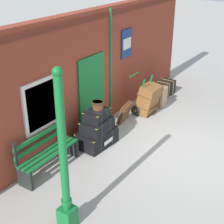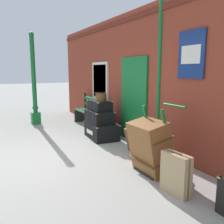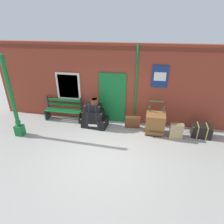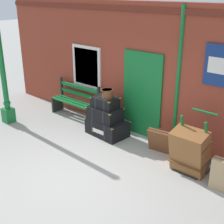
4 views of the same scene
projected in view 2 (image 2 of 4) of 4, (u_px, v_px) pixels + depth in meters
The scene contains 12 objects.
ground_plane at pixel (37, 159), 4.86m from camera, with size 60.00×60.00×0.00m, color #A3A099.
brick_facade at pixel (143, 78), 5.83m from camera, with size 10.40×0.35×3.20m.
lamp_post at pixel (34, 90), 7.92m from camera, with size 0.28×0.28×2.98m.
platform_bench at pixel (90, 112), 7.76m from camera, with size 1.60×0.43×1.01m.
steamer_trunk_base at pixel (102, 130), 6.37m from camera, with size 1.06×0.73×0.43m.
steamer_trunk_middle at pixel (99, 117), 6.32m from camera, with size 0.81×0.56×0.33m.
steamer_trunk_top at pixel (100, 106), 6.28m from camera, with size 0.63×0.48×0.27m.
round_hatbox at pixel (101, 96), 6.18m from camera, with size 0.31×0.28×0.21m.
porters_trolley at pixel (158, 156), 4.28m from camera, with size 0.71×0.69×1.18m.
large_brown_trunk at pixel (150, 147), 4.16m from camera, with size 0.70×0.60×0.95m.
suitcase_umber at pixel (137, 142), 5.08m from camera, with size 0.62×0.34×0.58m.
suitcase_charcoal at pixel (176, 174), 3.47m from camera, with size 0.48×0.20×0.65m.
Camera 2 is at (4.79, -0.88, 1.77)m, focal length 38.63 mm.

